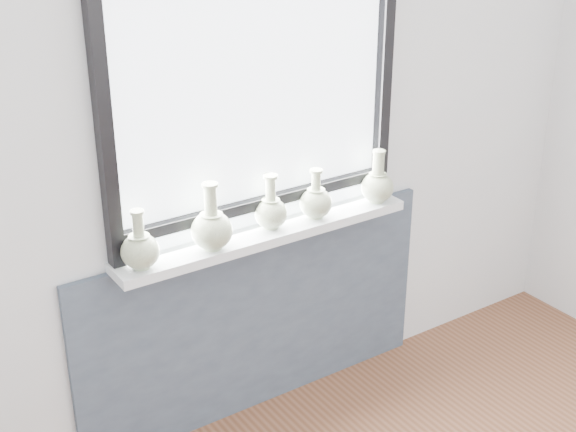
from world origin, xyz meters
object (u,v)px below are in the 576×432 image
vase_a (140,249)px  vase_c (271,211)px  vase_b (212,228)px  vase_d (316,201)px  vase_e (377,185)px  windowsill (266,234)px

vase_a → vase_c: bearing=2.8°
vase_a → vase_c: (0.59, 0.03, -0.00)m
vase_b → vase_d: bearing=2.0°
vase_a → vase_e: vase_e is taller
vase_a → vase_b: vase_b is taller
windowsill → vase_e: size_ratio=5.57×
vase_e → vase_b: bearing=-179.7°
vase_c → windowsill: bearing=-167.9°
vase_b → vase_d: (0.50, 0.02, -0.02)m
vase_a → vase_c: same height
windowsill → vase_e: 0.57m
vase_a → vase_d: vase_a is taller
vase_b → vase_c: vase_b is taller
vase_a → vase_d: 0.80m
windowsill → vase_e: (0.56, -0.02, 0.10)m
vase_c → vase_e: (0.53, -0.03, 0.00)m
vase_b → vase_c: 0.29m
vase_d → vase_a: bearing=-179.1°
windowsill → vase_e: vase_e is taller
vase_b → vase_e: bearing=0.3°
vase_d → windowsill: bearing=177.5°
windowsill → vase_e: bearing=-2.4°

